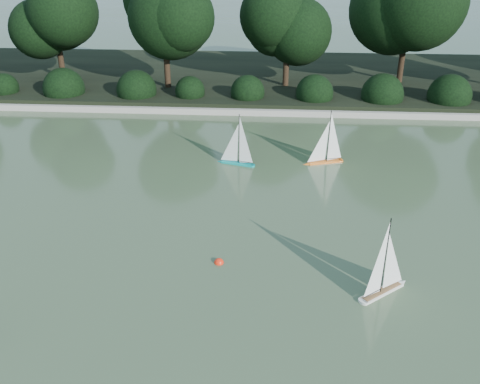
# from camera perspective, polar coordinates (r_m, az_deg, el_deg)

# --- Properties ---
(ground) EXTENTS (80.00, 80.00, 0.00)m
(ground) POSITION_cam_1_polar(r_m,az_deg,el_deg) (8.59, -1.45, -10.51)
(ground) COLOR #37482B
(ground) RESTS_ON ground
(pond_coping) EXTENTS (40.00, 0.35, 0.18)m
(pond_coping) POSITION_cam_1_polar(r_m,az_deg,el_deg) (16.65, 1.41, 8.57)
(pond_coping) COLOR gray
(pond_coping) RESTS_ON ground
(far_bank) EXTENTS (40.00, 8.00, 0.30)m
(far_bank) POSITION_cam_1_polar(r_m,az_deg,el_deg) (20.48, 1.95, 12.12)
(far_bank) COLOR black
(far_bank) RESTS_ON ground
(tree_line) EXTENTS (26.31, 3.93, 4.39)m
(tree_line) POSITION_cam_1_polar(r_m,az_deg,el_deg) (18.47, 5.90, 18.32)
(tree_line) COLOR black
(tree_line) RESTS_ON ground
(shrub_hedge) EXTENTS (29.10, 1.10, 1.10)m
(shrub_hedge) POSITION_cam_1_polar(r_m,az_deg,el_deg) (17.41, 1.56, 10.60)
(shrub_hedge) COLOR black
(shrub_hedge) RESTS_ON ground
(sailboat_white_b) EXTENTS (0.91, 0.77, 1.45)m
(sailboat_white_b) POSITION_cam_1_polar(r_m,az_deg,el_deg) (8.76, 15.36, -9.00)
(sailboat_white_b) COLOR silver
(sailboat_white_b) RESTS_ON ground
(sailboat_orange) EXTENTS (1.03, 0.46, 1.42)m
(sailboat_orange) POSITION_cam_1_polar(r_m,az_deg,el_deg) (13.16, 8.79, 3.98)
(sailboat_orange) COLOR orange
(sailboat_orange) RESTS_ON ground
(sailboat_teal) EXTENTS (0.98, 0.41, 1.35)m
(sailboat_teal) POSITION_cam_1_polar(r_m,az_deg,el_deg) (12.97, -0.59, 3.89)
(sailboat_teal) COLOR #0A948E
(sailboat_teal) RESTS_ON ground
(race_buoy) EXTENTS (0.17, 0.17, 0.17)m
(race_buoy) POSITION_cam_1_polar(r_m,az_deg,el_deg) (9.25, -2.26, -7.56)
(race_buoy) COLOR #FF270D
(race_buoy) RESTS_ON ground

